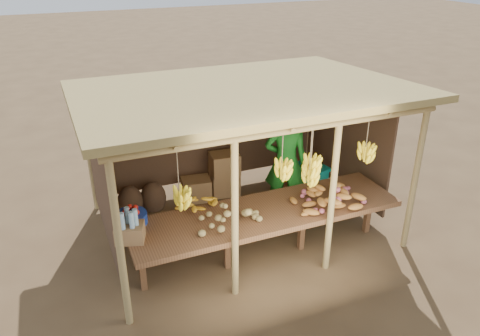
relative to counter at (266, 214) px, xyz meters
name	(u,v)px	position (x,y,z in m)	size (l,w,h in m)	color
ground	(240,225)	(0.00, 0.95, -0.74)	(60.00, 60.00, 0.00)	brown
stall_structure	(242,118)	(-0.02, 0.84, 1.17)	(4.70, 3.50, 2.43)	#A28854
counter	(266,214)	(0.00, 0.00, 0.00)	(3.90, 1.05, 0.80)	brown
potato_heap	(230,213)	(-0.61, -0.14, 0.24)	(0.88, 0.53, 0.36)	#9C8751
sweet_potato_heap	(334,194)	(0.96, -0.22, 0.24)	(1.01, 0.61, 0.36)	#B4732E
onion_heap	(334,191)	(1.01, -0.14, 0.24)	(0.91, 0.54, 0.36)	#BC5B6F
banana_pile	(201,199)	(-0.84, 0.39, 0.23)	(0.52, 0.31, 0.34)	gold
tomato_basin	(131,217)	(-1.81, 0.40, 0.15)	(0.43, 0.43, 0.23)	navy
bottle_box	(129,229)	(-1.90, 0.01, 0.23)	(0.42, 0.38, 0.45)	olive
vendor	(286,162)	(0.85, 1.03, 0.22)	(0.70, 0.46, 1.92)	#186F1E
tarp_crate	(305,182)	(1.44, 1.33, -0.40)	(0.80, 0.73, 0.81)	brown
carton_stack	(215,179)	(-0.02, 2.04, -0.38)	(1.08, 0.43, 0.80)	olive
burlap_sacks	(142,197)	(-1.37, 2.06, -0.48)	(0.84, 0.44, 0.59)	#4E3524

